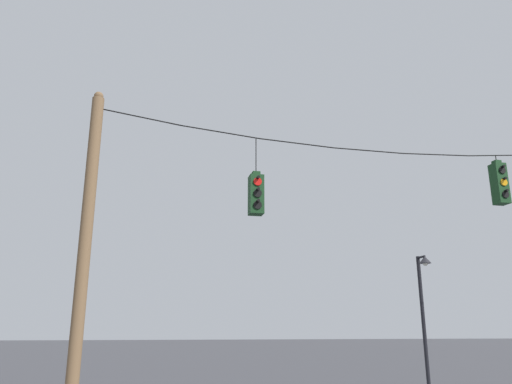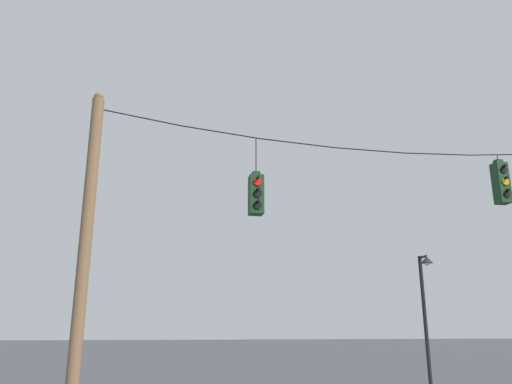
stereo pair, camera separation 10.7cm
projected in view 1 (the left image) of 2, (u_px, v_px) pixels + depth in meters
The scene contains 5 objects.
utility_pole_left at pixel (85, 247), 10.93m from camera, with size 0.28×0.28×7.44m.
span_wire at pixel (369, 144), 13.16m from camera, with size 13.83×0.03×0.55m.
traffic_light_near_right_pole at pixel (256, 194), 12.10m from camera, with size 0.34×0.46×1.97m.
traffic_light_near_left_pole at pixel (500, 183), 13.72m from camera, with size 0.34×0.46×1.40m.
street_lamp at pixel (424, 298), 16.04m from camera, with size 0.38×0.67×4.30m.
Camera 1 is at (-5.58, -11.90, 1.94)m, focal length 35.00 mm.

